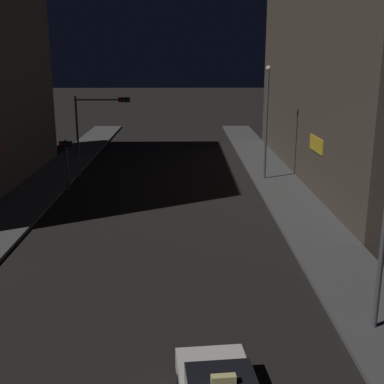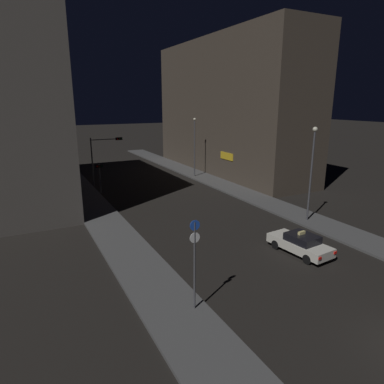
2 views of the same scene
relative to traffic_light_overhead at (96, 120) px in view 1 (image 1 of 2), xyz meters
name	(u,v)px [view 1 (image 1 of 2)]	position (x,y,z in m)	size (l,w,h in m)	color
sidewalk_left	(33,195)	(-3.27, -5.09, -4.08)	(3.30, 64.75, 0.18)	#4C4C4C
sidewalk_right	(287,194)	(12.73, -5.09, -4.08)	(3.30, 64.75, 0.18)	#4C4C4C
building_facade_right	(354,47)	(18.19, 0.76, 5.02)	(7.70, 30.31, 18.38)	#473D33
traffic_light_overhead	(96,120)	(0.00, 0.00, 0.00)	(3.89, 0.41, 5.85)	#47474C
traffic_light_left_kerb	(66,154)	(-1.37, -3.74, -1.74)	(0.80, 0.42, 3.36)	#47474C
street_lamp_far_block	(267,115)	(11.93, -1.11, 0.48)	(0.36, 0.36, 7.77)	#47474C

